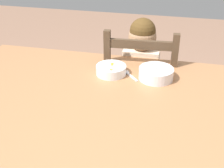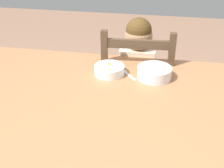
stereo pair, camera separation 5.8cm
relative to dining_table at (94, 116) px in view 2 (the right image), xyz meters
The scene contains 6 objects.
dining_table is the anchor object (origin of this frame).
dining_chair 0.63m from the dining_table, 76.14° to the left, with size 0.45×0.45×0.94m.
child_figure 0.59m from the dining_table, 76.31° to the left, with size 0.32×0.31×0.97m.
bowl_of_peas 0.40m from the dining_table, 47.17° to the left, with size 0.18×0.18×0.06m.
bowl_of_carrots 0.30m from the dining_table, 85.93° to the left, with size 0.16×0.16×0.05m.
spoon 0.33m from the dining_table, 69.74° to the left, with size 0.10×0.12×0.01m.
Camera 2 is at (0.29, -1.13, 1.49)m, focal length 48.33 mm.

